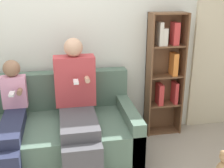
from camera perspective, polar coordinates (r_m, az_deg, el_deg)
The scene contains 5 objects.
back_wall at distance 3.29m, azimuth -11.74°, elevation 9.69°, with size 10.00×0.06×2.55m.
couch at distance 3.13m, azimuth -13.03°, elevation -10.11°, with size 1.89×0.95×0.88m.
adult_seated at distance 2.89m, azimuth -7.08°, elevation -4.11°, with size 0.43×0.89×1.30m.
child_seated at distance 2.92m, azimuth -19.68°, elevation -7.34°, with size 0.25×0.92×1.09m.
bookshelf at distance 3.51m, azimuth 10.73°, elevation 2.62°, with size 0.44×0.22×1.52m.
Camera 1 is at (0.05, -2.16, 1.81)m, focal length 45.00 mm.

